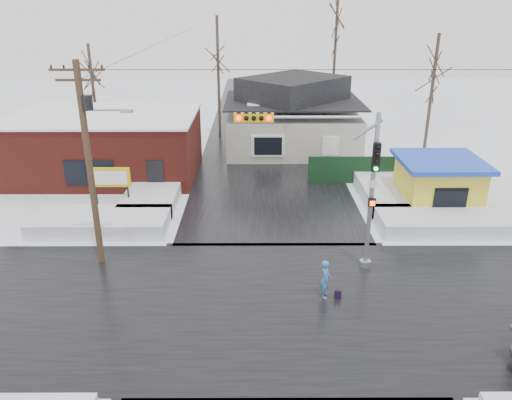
{
  "coord_description": "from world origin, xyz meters",
  "views": [
    {
      "loc": [
        -0.98,
        -16.71,
        11.19
      ],
      "look_at": [
        -0.91,
        3.59,
        3.0
      ],
      "focal_mm": 35.0,
      "sensor_mm": 36.0,
      "label": 1
    }
  ],
  "objects_px": {
    "kiosk": "(438,183)",
    "pedestrian": "(325,279)",
    "traffic_signal": "(336,171)",
    "marquee_sign": "(111,179)",
    "utility_pole": "(90,155)"
  },
  "relations": [
    {
      "from": "kiosk",
      "to": "pedestrian",
      "type": "relative_size",
      "value": 2.81
    },
    {
      "from": "traffic_signal",
      "to": "marquee_sign",
      "type": "relative_size",
      "value": 2.75
    },
    {
      "from": "kiosk",
      "to": "marquee_sign",
      "type": "bearing_deg",
      "value": -178.45
    },
    {
      "from": "kiosk",
      "to": "traffic_signal",
      "type": "bearing_deg",
      "value": -135.16
    },
    {
      "from": "utility_pole",
      "to": "pedestrian",
      "type": "relative_size",
      "value": 5.5
    },
    {
      "from": "utility_pole",
      "to": "pedestrian",
      "type": "bearing_deg",
      "value": -16.9
    },
    {
      "from": "utility_pole",
      "to": "kiosk",
      "type": "relative_size",
      "value": 1.96
    },
    {
      "from": "traffic_signal",
      "to": "utility_pole",
      "type": "xyz_separation_m",
      "value": [
        -10.36,
        0.53,
        0.57
      ]
    },
    {
      "from": "kiosk",
      "to": "pedestrian",
      "type": "distance_m",
      "value": 12.19
    },
    {
      "from": "traffic_signal",
      "to": "utility_pole",
      "type": "bearing_deg",
      "value": 177.05
    },
    {
      "from": "marquee_sign",
      "to": "utility_pole",
      "type": "bearing_deg",
      "value": -79.87
    },
    {
      "from": "kiosk",
      "to": "pedestrian",
      "type": "height_order",
      "value": "kiosk"
    },
    {
      "from": "marquee_sign",
      "to": "kiosk",
      "type": "bearing_deg",
      "value": 1.55
    },
    {
      "from": "marquee_sign",
      "to": "pedestrian",
      "type": "relative_size",
      "value": 1.56
    },
    {
      "from": "traffic_signal",
      "to": "marquee_sign",
      "type": "distance_m",
      "value": 13.42
    }
  ]
}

